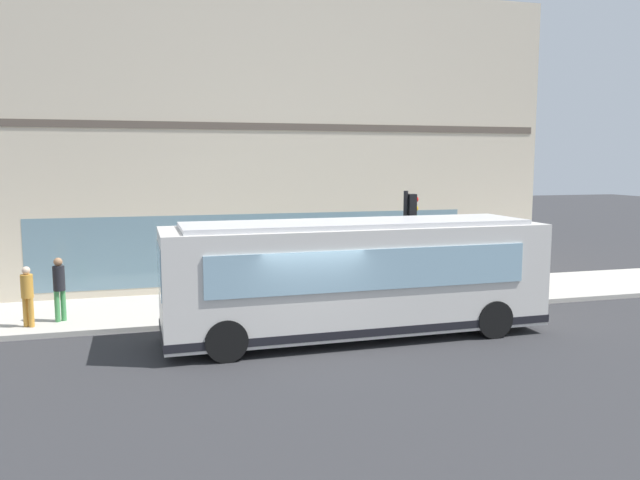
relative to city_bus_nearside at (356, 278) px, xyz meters
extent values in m
plane|color=#2D2D30|center=(-0.69, 1.49, -1.55)|extent=(120.00, 120.00, 0.00)
cube|color=#B2ADA3|center=(3.99, 1.49, -1.48)|extent=(4.16, 40.00, 0.15)
cube|color=beige|center=(10.46, 1.49, 3.71)|extent=(8.77, 21.67, 10.52)
cube|color=brown|center=(6.22, 1.49, 4.23)|extent=(0.36, 21.24, 0.24)
cube|color=slate|center=(6.12, 1.49, 0.05)|extent=(0.12, 15.17, 2.40)
cube|color=silver|center=(0.00, -0.02, 0.05)|extent=(2.68, 10.04, 2.70)
cube|color=silver|center=(0.00, -0.02, 1.46)|extent=(2.29, 9.04, 0.12)
cube|color=#8CB2C6|center=(-0.09, 4.96, 0.50)|extent=(2.20, 0.12, 1.20)
cube|color=#8CB2C6|center=(1.27, 0.01, 0.45)|extent=(0.21, 8.20, 1.00)
cube|color=#8CB2C6|center=(-1.27, -0.04, 0.45)|extent=(0.21, 8.20, 1.00)
cube|color=black|center=(0.00, -0.02, -1.12)|extent=(2.72, 10.08, 0.20)
cylinder|color=black|center=(1.08, 3.61, -1.05)|extent=(0.32, 1.01, 1.00)
cylinder|color=black|center=(-1.21, 3.56, -1.05)|extent=(0.32, 1.01, 1.00)
cylinder|color=black|center=(1.21, -3.39, -1.05)|extent=(0.32, 1.01, 1.00)
cylinder|color=black|center=(-1.09, -3.44, -1.05)|extent=(0.32, 1.01, 1.00)
cylinder|color=black|center=(2.60, -2.49, 0.37)|extent=(0.14, 0.14, 3.55)
cube|color=black|center=(2.60, -2.68, 1.60)|extent=(0.32, 0.24, 0.90)
sphere|color=red|center=(2.60, -2.81, 1.88)|extent=(0.20, 0.20, 0.20)
sphere|color=yellow|center=(2.60, -2.81, 1.60)|extent=(0.20, 0.20, 0.20)
sphere|color=green|center=(2.60, -2.81, 1.32)|extent=(0.20, 0.20, 0.20)
cylinder|color=yellow|center=(4.84, -3.42, -1.13)|extent=(0.24, 0.24, 0.55)
sphere|color=yellow|center=(4.84, -3.42, -0.77)|extent=(0.22, 0.22, 0.22)
cylinder|color=yellow|center=(4.84, -3.59, -1.08)|extent=(0.10, 0.12, 0.10)
cylinder|color=yellow|center=(5.01, -3.42, -1.08)|extent=(0.12, 0.10, 0.10)
cylinder|color=#3F8C4C|center=(4.64, -6.45, -1.02)|extent=(0.14, 0.14, 0.77)
cylinder|color=#3F8C4C|center=(4.76, -6.59, -1.02)|extent=(0.14, 0.14, 0.77)
cylinder|color=silver|center=(4.70, -6.52, -0.34)|extent=(0.32, 0.32, 0.61)
sphere|color=tan|center=(4.70, -6.52, 0.07)|extent=(0.21, 0.21, 0.21)
cylinder|color=#3F8C4C|center=(3.19, 7.59, -0.97)|extent=(0.14, 0.14, 0.87)
cylinder|color=#3F8C4C|center=(3.08, 7.73, -0.97)|extent=(0.14, 0.14, 0.87)
cylinder|color=black|center=(3.14, 7.66, -0.18)|extent=(0.32, 0.32, 0.69)
sphere|color=#9E704C|center=(3.14, 7.66, 0.28)|extent=(0.24, 0.24, 0.24)
cylinder|color=gold|center=(2.77, 8.49, -1.00)|extent=(0.14, 0.14, 0.80)
cylinder|color=gold|center=(2.68, 8.34, -1.00)|extent=(0.14, 0.14, 0.80)
cylinder|color=gold|center=(2.72, 8.41, -0.28)|extent=(0.32, 0.32, 0.64)
sphere|color=beige|center=(2.72, 8.41, 0.14)|extent=(0.22, 0.22, 0.22)
cube|color=#263F99|center=(4.59, -1.52, -0.95)|extent=(0.44, 0.40, 0.90)
cube|color=#8CB2C6|center=(4.59, -1.73, -0.77)|extent=(0.35, 0.03, 0.30)
camera|label=1|loc=(-15.26, 5.19, 3.04)|focal=35.03mm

